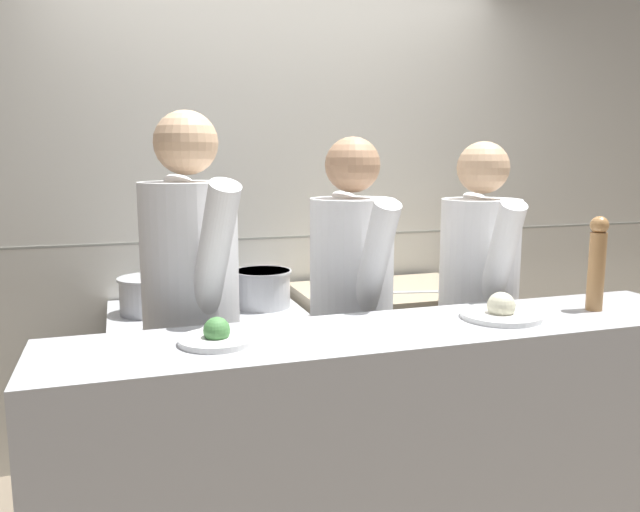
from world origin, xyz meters
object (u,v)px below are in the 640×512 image
Objects in this scene: chefs_knife at (398,292)px; plated_dish_appetiser at (501,312)px; sauce_pot at (200,284)px; braising_pot at (263,287)px; oven_range at (209,398)px; chef_sous at (351,319)px; plated_dish_main at (217,337)px; chef_head_cook at (192,322)px; pepper_mill at (597,262)px; stock_pot at (149,294)px; chef_line at (477,313)px.

plated_dish_appetiser is at bearing -94.90° from chefs_knife.
braising_pot is (0.29, -0.04, -0.03)m from sauce_pot.
oven_range is at bearing 127.54° from plated_dish_appetiser.
chef_sous is (-0.42, -0.46, 0.01)m from chefs_knife.
plated_dish_main is 0.13× the size of chef_head_cook.
oven_range is at bearing 129.60° from chef_sous.
braising_pot is 1.02× the size of plated_dish_appetiser.
plated_dish_main is 0.67× the size of pepper_mill.
sauce_pot reaches higher than oven_range.
sauce_pot reaches higher than chefs_knife.
chef_head_cook is (-0.98, 0.52, -0.09)m from plated_dish_appetiser.
plated_dish_main is 1.36m from pepper_mill.
plated_dish_appetiser reaches higher than plated_dish_main.
chef_head_cook is at bearing 91.93° from plated_dish_main.
plated_dish_main reaches higher than braising_pot.
stock_pot is 0.83× the size of pepper_mill.
chefs_knife is at bearing 9.22° from chef_head_cook.
stock_pot is 1.59m from plated_dish_appetiser.
chef_head_cook is (-0.02, 0.51, -0.08)m from plated_dish_main.
oven_range is at bearing 173.35° from chefs_knife.
pepper_mill is (0.30, -1.00, 0.30)m from chefs_knife.
plated_dish_appetiser is 1.12m from chef_head_cook.
chefs_knife is 1.13× the size of pepper_mill.
chefs_knife is 0.23× the size of chef_line.
stock_pot is 1.00× the size of sauce_pot.
chef_head_cook is (-0.13, -0.59, 0.54)m from oven_range.
pepper_mill is at bearing -73.37° from chefs_knife.
braising_pot is 1.16m from plated_dish_main.
pepper_mill is (1.26, -1.15, 0.22)m from sauce_pot.
braising_pot is 0.16× the size of chef_head_cook.
braising_pot is at bearing -4.11° from stock_pot.
chef_head_cook is at bearing -78.69° from stock_pot.
sauce_pot is 0.16× the size of chef_head_cook.
chefs_knife is at bearing -6.65° from oven_range.
plated_dish_main is at bearing -109.47° from braising_pot.
plated_dish_appetiser reaches higher than chefs_knife.
sauce_pot is 0.83× the size of pepper_mill.
chef_head_cook reaches higher than chef_line.
oven_range is 0.59m from braising_pot.
chef_sous reaches higher than braising_pot.
chef_sous is 0.57m from chef_line.
braising_pot is 0.62m from chef_sous.
plated_dish_appetiser is at bearing -60.27° from chef_sous.
plated_dish_appetiser is (0.87, -1.14, 0.07)m from sauce_pot.
plated_dish_appetiser reaches higher than braising_pot.
plated_dish_main is 0.83m from chef_sous.
plated_dish_main is at bearing -142.40° from chef_sous.
braising_pot is 0.68m from chefs_knife.
stock_pot is 0.16× the size of chef_head_cook.
sauce_pot is 0.17× the size of chef_line.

